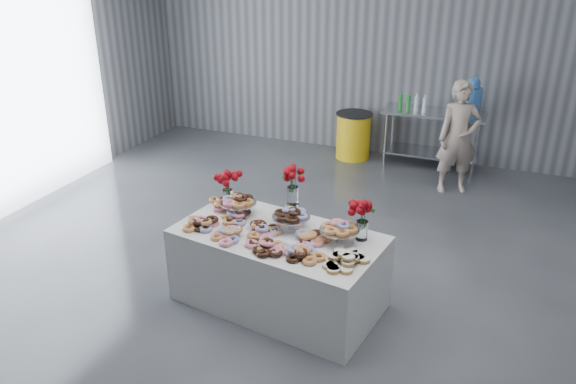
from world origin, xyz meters
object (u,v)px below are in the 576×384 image
prep_table (432,129)px  person (458,138)px  display_table (278,269)px  trash_barrel (353,135)px  water_jug (472,98)px

prep_table → person: person is taller
display_table → trash_barrel: 4.16m
display_table → prep_table: (0.78, 4.14, 0.24)m
prep_table → water_jug: 0.73m
prep_table → trash_barrel: (-1.22, -0.00, -0.25)m
prep_table → person: 0.89m
display_table → person: bearing=70.1°
display_table → trash_barrel: size_ratio=2.57×
water_jug → person: (-0.05, -0.75, -0.37)m
trash_barrel → display_table: bearing=-83.9°
water_jug → person: size_ratio=0.36×
display_table → trash_barrel: (-0.44, 4.14, -0.00)m
prep_table → trash_barrel: 1.25m
display_table → water_jug: 4.40m
person → trash_barrel: person is taller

